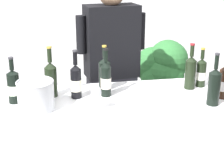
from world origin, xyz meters
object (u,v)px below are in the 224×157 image
ice_bucket (36,95)px  potted_shrub (163,73)px  wine_bottle_5 (190,71)px  wine_bottle_8 (104,73)px  wine_bottle_1 (14,86)px  wine_glass (96,94)px  wine_bottle_2 (201,72)px  wine_bottle_6 (51,78)px  wine_bottle_7 (214,86)px  wine_bottle_0 (106,79)px  wine_bottle_4 (224,82)px  person_server (111,84)px  wine_bottle_3 (76,81)px

ice_bucket → potted_shrub: ice_bucket is taller
wine_bottle_5 → wine_bottle_8: bearing=172.5°
wine_bottle_1 → wine_glass: wine_bottle_1 is taller
wine_glass → potted_shrub: wine_glass is taller
wine_bottle_2 → wine_glass: bearing=-158.9°
wine_bottle_6 → ice_bucket: 0.24m
wine_bottle_7 → wine_bottle_1: bearing=168.7°
wine_bottle_0 → potted_shrub: size_ratio=0.31×
wine_bottle_6 → potted_shrub: (1.16, 1.03, -0.36)m
wine_bottle_5 → wine_glass: size_ratio=1.96×
wine_bottle_4 → wine_glass: size_ratio=1.85×
ice_bucket → wine_bottle_7: bearing=-5.7°
wine_bottle_4 → wine_bottle_5: size_ratio=0.94×
wine_glass → potted_shrub: 1.64m
wine_bottle_1 → wine_bottle_7: (1.29, -0.26, 0.02)m
wine_bottle_5 → ice_bucket: wine_bottle_5 is taller
wine_bottle_5 → potted_shrub: 1.12m
wine_bottle_1 → wine_bottle_7: bearing=-11.3°
person_server → potted_shrub: (0.65, 0.54, -0.11)m
wine_bottle_5 → wine_bottle_2: bearing=17.4°
wine_bottle_0 → potted_shrub: 1.38m
wine_bottle_5 → wine_bottle_7: size_ratio=0.98×
wine_bottle_1 → wine_bottle_4: wine_bottle_4 is taller
wine_bottle_3 → wine_bottle_7: wine_bottle_7 is taller
wine_bottle_1 → wine_bottle_5: size_ratio=0.92×
wine_bottle_7 → ice_bucket: size_ratio=1.48×
person_server → wine_bottle_2: bearing=-38.4°
wine_bottle_0 → potted_shrub: (0.78, 1.09, -0.35)m
wine_bottle_5 → ice_bucket: bearing=-169.8°
wine_bottle_7 → ice_bucket: (-1.14, 0.11, -0.03)m
wine_bottle_8 → person_server: 0.50m
wine_bottle_6 → wine_bottle_8: (0.38, 0.07, -0.01)m
ice_bucket → wine_bottle_5: bearing=10.2°
wine_bottle_0 → person_server: 0.61m
wine_bottle_7 → wine_bottle_5: bearing=96.3°
wine_bottle_3 → person_server: (0.34, 0.55, -0.24)m
wine_bottle_2 → potted_shrub: wine_bottle_2 is taller
wine_bottle_1 → wine_bottle_6: wine_bottle_6 is taller
wine_bottle_0 → person_server: person_server is taller
person_server → ice_bucket: bearing=-130.5°
wine_bottle_1 → person_server: size_ratio=0.18×
wine_bottle_7 → person_server: 1.01m
wine_glass → ice_bucket: (-0.37, 0.09, -0.02)m
wine_bottle_1 → wine_bottle_8: (0.63, 0.14, 0.01)m
ice_bucket → wine_bottle_2: bearing=10.8°
wine_glass → person_server: size_ratio=0.10×
wine_bottle_7 → wine_bottle_2: bearing=79.6°
wine_bottle_6 → wine_bottle_7: (1.05, -0.33, -0.00)m
wine_bottle_7 → ice_bucket: wine_bottle_7 is taller
person_server → wine_bottle_3: bearing=-121.8°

